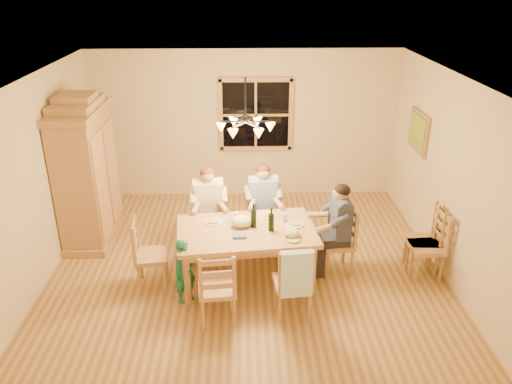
{
  "coord_description": "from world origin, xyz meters",
  "views": [
    {
      "loc": [
        -0.04,
        -6.24,
        3.9
      ],
      "look_at": [
        0.14,
        0.1,
        1.09
      ],
      "focal_mm": 35.0,
      "sensor_mm": 36.0,
      "label": 1
    }
  ],
  "objects_px": {
    "chair_near_left": "(217,299)",
    "chair_end_left": "(152,266)",
    "chandelier": "(246,125)",
    "wine_bottle_b": "(271,219)",
    "adult_woman": "(208,199)",
    "adult_slate_man": "(339,218)",
    "chair_near_right": "(292,293)",
    "child": "(185,271)",
    "chair_spare_back": "(421,251)",
    "adult_plaid_man": "(263,196)",
    "armoire": "(87,175)",
    "chair_far_right": "(263,228)",
    "wine_bottle_a": "(254,216)",
    "dining_table": "(246,236)",
    "chair_far_left": "(210,231)",
    "chair_spare_front": "(425,257)",
    "chair_end_right": "(336,252)"
  },
  "relations": [
    {
      "from": "chair_near_left",
      "to": "adult_woman",
      "type": "distance_m",
      "value": 1.81
    },
    {
      "from": "armoire",
      "to": "dining_table",
      "type": "relative_size",
      "value": 1.19
    },
    {
      "from": "chair_near_right",
      "to": "wine_bottle_b",
      "type": "bearing_deg",
      "value": 99.8
    },
    {
      "from": "chair_far_right",
      "to": "chair_end_right",
      "type": "distance_m",
      "value": 1.26
    },
    {
      "from": "wine_bottle_b",
      "to": "child",
      "type": "distance_m",
      "value": 1.29
    },
    {
      "from": "chair_far_left",
      "to": "adult_woman",
      "type": "distance_m",
      "value": 0.54
    },
    {
      "from": "wine_bottle_b",
      "to": "adult_woman",
      "type": "bearing_deg",
      "value": 135.78
    },
    {
      "from": "chair_near_right",
      "to": "chair_spare_back",
      "type": "xyz_separation_m",
      "value": [
        1.91,
        0.95,
        0.0
      ]
    },
    {
      "from": "chair_far_right",
      "to": "wine_bottle_a",
      "type": "height_order",
      "value": "wine_bottle_a"
    },
    {
      "from": "chandelier",
      "to": "armoire",
      "type": "bearing_deg",
      "value": 160.07
    },
    {
      "from": "chair_far_left",
      "to": "chair_near_left",
      "type": "xyz_separation_m",
      "value": [
        0.19,
        -1.71,
        0.0
      ]
    },
    {
      "from": "chair_far_left",
      "to": "chair_far_right",
      "type": "xyz_separation_m",
      "value": [
        0.81,
        0.09,
        0.0
      ]
    },
    {
      "from": "chair_near_left",
      "to": "armoire",
      "type": "bearing_deg",
      "value": 127.26
    },
    {
      "from": "child",
      "to": "adult_plaid_man",
      "type": "bearing_deg",
      "value": 13.5
    },
    {
      "from": "chair_near_left",
      "to": "chandelier",
      "type": "bearing_deg",
      "value": 67.86
    },
    {
      "from": "wine_bottle_a",
      "to": "chair_spare_front",
      "type": "bearing_deg",
      "value": -2.1
    },
    {
      "from": "dining_table",
      "to": "chair_far_left",
      "type": "relative_size",
      "value": 1.96
    },
    {
      "from": "chair_near_left",
      "to": "chair_end_left",
      "type": "bearing_deg",
      "value": 133.26
    },
    {
      "from": "chair_end_right",
      "to": "child",
      "type": "bearing_deg",
      "value": 101.03
    },
    {
      "from": "child",
      "to": "chair_spare_back",
      "type": "height_order",
      "value": "chair_spare_back"
    },
    {
      "from": "child",
      "to": "chair_spare_back",
      "type": "xyz_separation_m",
      "value": [
        3.24,
        0.64,
        -0.14
      ]
    },
    {
      "from": "chair_near_right",
      "to": "wine_bottle_a",
      "type": "distance_m",
      "value": 1.17
    },
    {
      "from": "chair_far_left",
      "to": "adult_plaid_man",
      "type": "height_order",
      "value": "adult_plaid_man"
    },
    {
      "from": "chair_end_right",
      "to": "wine_bottle_a",
      "type": "distance_m",
      "value": 1.32
    },
    {
      "from": "wine_bottle_b",
      "to": "child",
      "type": "xyz_separation_m",
      "value": [
        -1.11,
        -0.45,
        -0.49
      ]
    },
    {
      "from": "dining_table",
      "to": "child",
      "type": "bearing_deg",
      "value": -147.54
    },
    {
      "from": "dining_table",
      "to": "adult_woman",
      "type": "xyz_separation_m",
      "value": [
        -0.55,
        0.81,
        0.18
      ]
    },
    {
      "from": "armoire",
      "to": "chair_spare_back",
      "type": "bearing_deg",
      "value": -12.94
    },
    {
      "from": "chandelier",
      "to": "wine_bottle_a",
      "type": "bearing_deg",
      "value": -73.01
    },
    {
      "from": "dining_table",
      "to": "chair_near_right",
      "type": "height_order",
      "value": "chair_near_right"
    },
    {
      "from": "chair_far_left",
      "to": "chair_near_right",
      "type": "distance_m",
      "value": 1.95
    },
    {
      "from": "adult_woman",
      "to": "adult_slate_man",
      "type": "distance_m",
      "value": 1.93
    },
    {
      "from": "chair_near_right",
      "to": "child",
      "type": "bearing_deg",
      "value": 160.65
    },
    {
      "from": "chandelier",
      "to": "wine_bottle_b",
      "type": "bearing_deg",
      "value": -52.78
    },
    {
      "from": "dining_table",
      "to": "chair_near_right",
      "type": "relative_size",
      "value": 1.96
    },
    {
      "from": "chair_near_left",
      "to": "child",
      "type": "xyz_separation_m",
      "value": [
        -0.42,
        0.41,
        0.14
      ]
    },
    {
      "from": "chair_end_left",
      "to": "adult_plaid_man",
      "type": "bearing_deg",
      "value": 117.98
    },
    {
      "from": "chair_spare_back",
      "to": "chair_near_right",
      "type": "bearing_deg",
      "value": 118.93
    },
    {
      "from": "armoire",
      "to": "chair_far_right",
      "type": "distance_m",
      "value": 2.8
    },
    {
      "from": "adult_slate_man",
      "to": "chair_spare_front",
      "type": "bearing_deg",
      "value": -103.5
    },
    {
      "from": "chandelier",
      "to": "chair_spare_back",
      "type": "bearing_deg",
      "value": -5.61
    },
    {
      "from": "chair_near_left",
      "to": "adult_slate_man",
      "type": "height_order",
      "value": "adult_slate_man"
    },
    {
      "from": "chair_end_right",
      "to": "adult_slate_man",
      "type": "relative_size",
      "value": 1.13
    },
    {
      "from": "chair_near_right",
      "to": "chandelier",
      "type": "bearing_deg",
      "value": 108.29
    },
    {
      "from": "adult_slate_man",
      "to": "child",
      "type": "height_order",
      "value": "adult_slate_man"
    },
    {
      "from": "wine_bottle_a",
      "to": "chair_far_left",
      "type": "bearing_deg",
      "value": 131.41
    },
    {
      "from": "chair_end_left",
      "to": "chair_spare_front",
      "type": "height_order",
      "value": "same"
    },
    {
      "from": "chandelier",
      "to": "child",
      "type": "height_order",
      "value": "chandelier"
    },
    {
      "from": "adult_slate_man",
      "to": "child",
      "type": "relative_size",
      "value": 1.0
    },
    {
      "from": "dining_table",
      "to": "adult_slate_man",
      "type": "bearing_deg",
      "value": 6.27
    }
  ]
}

